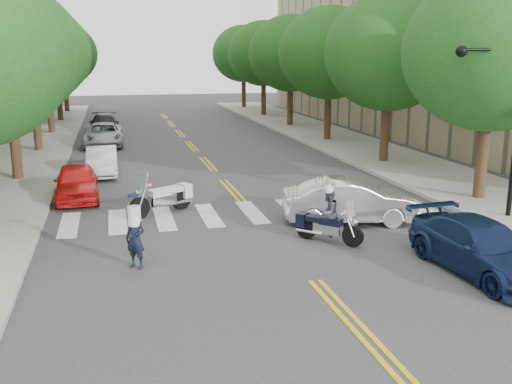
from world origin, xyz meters
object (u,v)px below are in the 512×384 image
object	(u,v)px
motorcycle_parked	(166,197)
officer_standing	(136,238)
motorcycle_police	(327,217)
convertible	(350,201)
sedan_blue	(482,248)

from	to	relation	value
motorcycle_parked	officer_standing	size ratio (longest dim) A/B	1.43
motorcycle_police	officer_standing	distance (m)	5.64
convertible	motorcycle_police	bearing A→B (deg)	151.20
motorcycle_parked	officer_standing	distance (m)	5.41
motorcycle_parked	officer_standing	xyz separation A→B (m)	(-1.28, -5.25, 0.24)
motorcycle_parked	officer_standing	bearing A→B (deg)	135.67
officer_standing	sedan_blue	world-z (taller)	officer_standing
sedan_blue	officer_standing	bearing A→B (deg)	159.58
officer_standing	convertible	distance (m)	7.50
officer_standing	sedan_blue	distance (m)	8.88
convertible	sedan_blue	world-z (taller)	convertible
motorcycle_police	motorcycle_parked	bearing A→B (deg)	-89.63
motorcycle_police	officer_standing	bearing A→B (deg)	-35.51
motorcycle_police	convertible	distance (m)	2.27
convertible	sedan_blue	xyz separation A→B (m)	(1.45, -5.00, -0.06)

